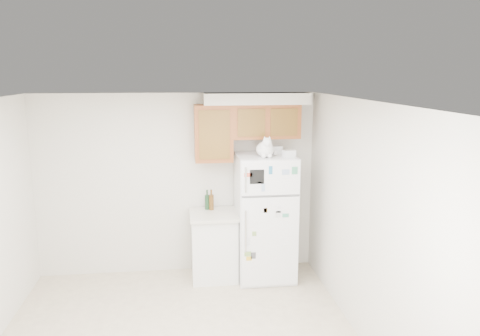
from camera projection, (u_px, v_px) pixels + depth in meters
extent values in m
cube|color=beige|center=(177.00, 184.00, 6.45)|extent=(3.80, 0.04, 2.50)
cube|color=beige|center=(365.00, 225.00, 4.74)|extent=(0.04, 4.00, 2.50)
cube|color=white|center=(172.00, 102.00, 4.25)|extent=(3.80, 4.00, 0.04)
cube|color=#9B4721|center=(265.00, 121.00, 6.25)|extent=(0.90, 0.33, 0.45)
cube|color=#9B4721|center=(213.00, 133.00, 6.19)|extent=(0.50, 0.33, 0.75)
cube|color=silver|center=(256.00, 99.00, 6.19)|extent=(1.40, 0.37, 0.15)
cube|color=white|center=(265.00, 217.00, 6.31)|extent=(0.76, 0.72, 1.70)
cube|color=white|center=(271.00, 178.00, 5.82)|extent=(0.74, 0.03, 0.44)
cube|color=white|center=(270.00, 242.00, 5.98)|extent=(0.74, 0.03, 1.19)
cube|color=#59595B|center=(271.00, 196.00, 5.86)|extent=(0.74, 0.03, 0.02)
cylinder|color=silver|center=(246.00, 180.00, 5.75)|extent=(0.02, 0.02, 0.32)
cylinder|color=silver|center=(246.00, 232.00, 5.88)|extent=(0.02, 0.02, 0.55)
cube|color=black|center=(257.00, 177.00, 5.77)|extent=(0.18, 0.00, 0.18)
cube|color=white|center=(258.00, 212.00, 5.86)|extent=(0.22, 0.00, 0.28)
cube|color=#454449|center=(253.00, 256.00, 5.97)|extent=(0.06, 0.00, 0.08)
cube|color=#449678|center=(286.00, 215.00, 5.92)|extent=(0.08, 0.00, 0.05)
cube|color=teal|center=(271.00, 170.00, 5.78)|extent=(0.05, 0.00, 0.10)
cube|color=silver|center=(260.00, 184.00, 5.79)|extent=(0.05, 0.00, 0.07)
cube|color=#8CA3C6|center=(286.00, 172.00, 5.81)|extent=(0.10, 0.00, 0.07)
cube|color=#43956D|center=(295.00, 171.00, 5.82)|extent=(0.08, 0.00, 0.10)
cube|color=#DD4E37|center=(248.00, 175.00, 5.75)|extent=(0.10, 0.00, 0.05)
cube|color=#7C9D4E|center=(254.00, 234.00, 5.91)|extent=(0.05, 0.00, 0.06)
cube|color=silver|center=(278.00, 214.00, 5.90)|extent=(0.08, 0.00, 0.08)
cube|color=white|center=(285.00, 241.00, 5.99)|extent=(0.10, 0.00, 0.10)
cube|color=gold|center=(249.00, 259.00, 5.97)|extent=(0.07, 0.00, 0.05)
cube|color=orange|center=(265.00, 210.00, 5.87)|extent=(0.05, 0.00, 0.06)
cube|color=#93AFD0|center=(263.00, 188.00, 5.81)|extent=(0.05, 0.00, 0.10)
cube|color=silver|center=(247.00, 242.00, 5.92)|extent=(0.08, 0.00, 0.10)
cube|color=white|center=(279.00, 209.00, 5.89)|extent=(0.07, 0.00, 0.09)
cube|color=#7CA150|center=(248.00, 254.00, 5.96)|extent=(0.09, 0.00, 0.06)
cube|color=white|center=(214.00, 247.00, 6.36)|extent=(0.60, 0.60, 0.88)
cube|color=beige|center=(214.00, 215.00, 6.25)|extent=(0.64, 0.64, 0.04)
ellipsoid|color=white|center=(265.00, 149.00, 6.01)|extent=(0.23, 0.31, 0.19)
ellipsoid|color=white|center=(266.00, 147.00, 5.92)|extent=(0.17, 0.13, 0.18)
sphere|color=white|center=(267.00, 142.00, 5.86)|extent=(0.11, 0.11, 0.11)
cone|color=white|center=(265.00, 138.00, 5.84)|extent=(0.04, 0.04, 0.04)
cone|color=white|center=(270.00, 138.00, 5.85)|extent=(0.04, 0.04, 0.04)
cone|color=#D88C8C|center=(265.00, 138.00, 5.84)|extent=(0.02, 0.02, 0.03)
cone|color=#D88C8C|center=(270.00, 138.00, 5.85)|extent=(0.02, 0.02, 0.03)
sphere|color=white|center=(268.00, 144.00, 5.82)|extent=(0.05, 0.05, 0.05)
sphere|color=white|center=(264.00, 156.00, 5.90)|extent=(0.06, 0.06, 0.06)
sphere|color=white|center=(270.00, 156.00, 5.91)|extent=(0.06, 0.06, 0.06)
cylinder|color=white|center=(271.00, 153.00, 6.14)|extent=(0.14, 0.19, 0.07)
cube|color=white|center=(274.00, 150.00, 6.25)|extent=(0.21, 0.18, 0.10)
cube|color=white|center=(289.00, 154.00, 5.99)|extent=(0.17, 0.15, 0.09)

